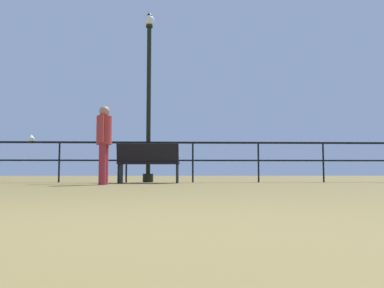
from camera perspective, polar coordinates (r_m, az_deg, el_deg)
ground_plane at (r=1.55m, az=-21.30°, el=-13.06°), size 60.00×60.00×0.00m
pier_railing at (r=9.74m, az=-4.85°, el=-1.28°), size 22.00×0.05×1.04m
bench_near_left at (r=9.01m, az=-6.54°, el=-2.60°), size 1.46×0.76×0.93m
lamppost_center at (r=10.15m, az=-6.49°, el=7.62°), size 0.27×0.27×4.53m
person_at_railing at (r=7.95m, az=-13.04°, el=0.69°), size 0.31×0.51×1.61m
seagull_on_rail at (r=10.47m, az=-22.90°, el=0.78°), size 0.22×0.34×0.17m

